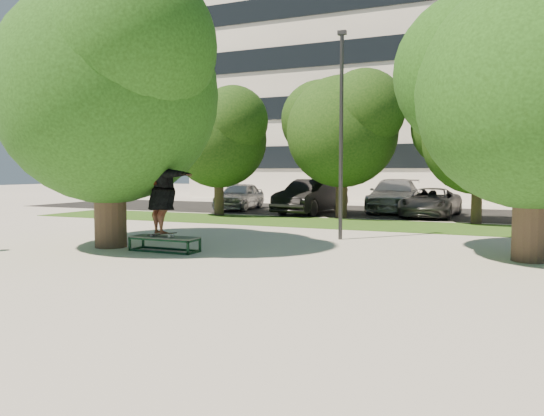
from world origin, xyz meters
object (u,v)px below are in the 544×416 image
at_px(car_silver_b, 395,196).
at_px(car_dark, 311,197).
at_px(tree_right, 531,79).
at_px(car_grey, 431,203).
at_px(lamppost, 341,133).
at_px(grind_box, 164,244).
at_px(tree_left, 107,81).
at_px(car_silver_a, 239,196).

bearing_deg(car_silver_b, car_dark, -145.01).
xyz_separation_m(tree_right, car_dark, (-8.83, 10.43, -3.27)).
relative_size(tree_right, car_silver_b, 1.16).
bearing_deg(car_dark, car_grey, 12.12).
relative_size(lamppost, grind_box, 3.39).
xyz_separation_m(tree_left, tree_right, (10.21, 1.99, -0.33)).
height_order(car_silver_a, car_silver_b, car_silver_b).
distance_m(car_dark, car_grey, 5.44).
height_order(tree_left, tree_right, tree_left).
xyz_separation_m(car_silver_a, car_silver_b, (7.78, 1.69, 0.09)).
distance_m(grind_box, car_silver_b, 15.62).
relative_size(grind_box, car_silver_a, 0.42).
xyz_separation_m(lamppost, car_dark, (-3.92, 8.52, -2.33)).
xyz_separation_m(lamppost, car_silver_a, (-8.28, 9.56, -2.43)).
relative_size(tree_left, car_silver_b, 1.26).
xyz_separation_m(tree_right, car_silver_a, (-13.19, 11.48, -3.37)).
xyz_separation_m(lamppost, grind_box, (-3.43, -4.07, -2.96)).
bearing_deg(car_dark, lamppost, -58.47).
relative_size(tree_left, lamppost, 1.16).
bearing_deg(tree_right, car_dark, 130.26).
bearing_deg(tree_left, grind_box, -4.97).
height_order(tree_right, lamppost, tree_right).
bearing_deg(lamppost, car_silver_a, 130.87).
bearing_deg(car_silver_a, car_grey, -10.19).
height_order(tree_right, car_dark, tree_right).
xyz_separation_m(tree_left, car_silver_a, (-2.98, 13.47, -3.70)).
distance_m(lamppost, car_silver_a, 12.88).
bearing_deg(grind_box, lamppost, 49.85).
bearing_deg(tree_right, grind_box, -165.55).
bearing_deg(lamppost, grind_box, -130.15).
bearing_deg(car_grey, tree_left, -114.00).
bearing_deg(lamppost, tree_left, -143.58).
relative_size(car_silver_a, car_silver_b, 0.75).
height_order(tree_right, grind_box, tree_right).
bearing_deg(car_dark, tree_left, -89.49).
relative_size(tree_left, grind_box, 3.95).
bearing_deg(car_silver_b, tree_left, -111.30).
distance_m(tree_left, tree_right, 10.41).
xyz_separation_m(car_dark, car_grey, (5.42, 0.50, -0.18)).
height_order(lamppost, car_dark, lamppost).
bearing_deg(tree_right, car_silver_a, 138.97).
xyz_separation_m(tree_right, car_silver_b, (-5.42, 13.17, -3.28)).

